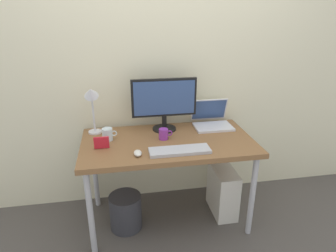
{
  "coord_description": "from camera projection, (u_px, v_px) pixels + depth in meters",
  "views": [
    {
      "loc": [
        -0.37,
        -2.08,
        1.7
      ],
      "look_at": [
        0.0,
        0.0,
        0.86
      ],
      "focal_mm": 31.69,
      "sensor_mm": 36.0,
      "label": 1
    }
  ],
  "objects": [
    {
      "name": "desk_lamp",
      "position": [
        92.0,
        100.0,
        2.33
      ],
      "size": [
        0.11,
        0.16,
        0.42
      ],
      "color": "silver",
      "rests_on": "desk"
    },
    {
      "name": "keyboard",
      "position": [
        180.0,
        151.0,
        2.12
      ],
      "size": [
        0.44,
        0.14,
        0.02
      ],
      "primitive_type": "cube",
      "color": "#B2B2B7",
      "rests_on": "desk"
    },
    {
      "name": "wastebasket",
      "position": [
        126.0,
        212.0,
        2.43
      ],
      "size": [
        0.26,
        0.26,
        0.3
      ],
      "primitive_type": "cylinder",
      "color": "#333338",
      "rests_on": "ground_plane"
    },
    {
      "name": "monitor",
      "position": [
        164.0,
        101.0,
        2.43
      ],
      "size": [
        0.54,
        0.2,
        0.44
      ],
      "color": "black",
      "rests_on": "desk"
    },
    {
      "name": "glass_cup",
      "position": [
        108.0,
        134.0,
        2.3
      ],
      "size": [
        0.12,
        0.08,
        0.1
      ],
      "color": "silver",
      "rests_on": "desk"
    },
    {
      "name": "coffee_mug",
      "position": [
        164.0,
        134.0,
        2.33
      ],
      "size": [
        0.11,
        0.07,
        0.09
      ],
      "color": "purple",
      "rests_on": "desk"
    },
    {
      "name": "back_wall",
      "position": [
        159.0,
        60.0,
        2.5
      ],
      "size": [
        4.4,
        0.04,
        2.6
      ],
      "primitive_type": "cube",
      "color": "beige",
      "rests_on": "ground_plane"
    },
    {
      "name": "computer_tower",
      "position": [
        223.0,
        191.0,
        2.6
      ],
      "size": [
        0.18,
        0.36,
        0.42
      ],
      "primitive_type": "cube",
      "color": "silver",
      "rests_on": "ground_plane"
    },
    {
      "name": "desk",
      "position": [
        168.0,
        148.0,
        2.34
      ],
      "size": [
        1.34,
        0.71,
        0.74
      ],
      "color": "brown",
      "rests_on": "ground_plane"
    },
    {
      "name": "photo_frame",
      "position": [
        102.0,
        143.0,
        2.16
      ],
      "size": [
        0.11,
        0.02,
        0.09
      ],
      "primitive_type": "cube",
      "rotation": [
        0.09,
        0.0,
        0.0
      ],
      "color": "red",
      "rests_on": "desk"
    },
    {
      "name": "laptop",
      "position": [
        211.0,
        119.0,
        2.59
      ],
      "size": [
        0.32,
        0.29,
        0.22
      ],
      "color": "silver",
      "rests_on": "desk"
    },
    {
      "name": "mouse",
      "position": [
        138.0,
        153.0,
        2.08
      ],
      "size": [
        0.06,
        0.09,
        0.03
      ],
      "primitive_type": "ellipsoid",
      "color": "silver",
      "rests_on": "desk"
    },
    {
      "name": "ground_plane",
      "position": [
        168.0,
        217.0,
        2.59
      ],
      "size": [
        6.0,
        6.0,
        0.0
      ],
      "primitive_type": "plane",
      "color": "#4C4742"
    }
  ]
}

